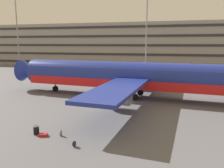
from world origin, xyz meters
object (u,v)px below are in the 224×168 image
suitcase_scuffed (43,135)px  backpack_small (74,144)px  airliner (132,77)px  backpack_red (60,133)px  suitcase_large (36,130)px

suitcase_scuffed → backpack_small: backpack_small is taller
airliner → suitcase_scuffed: airliner is taller
airliner → backpack_red: size_ratio=70.05×
airliner → suitcase_scuffed: (-4.83, -16.02, -2.95)m
backpack_small → backpack_red: bearing=140.7°
suitcase_scuffed → backpack_red: 1.47m
airliner → backpack_red: 16.18m
suitcase_scuffed → backpack_small: size_ratio=1.70×
backpack_small → suitcase_large: bearing=161.8°
suitcase_scuffed → suitcase_large: bearing=165.3°
suitcase_scuffed → backpack_small: 3.58m
suitcase_large → backpack_red: 2.19m
airliner → suitcase_scuffed: bearing=-106.8°
airliner → suitcase_large: (-5.61, -15.81, -2.70)m
airliner → backpack_small: bearing=-94.8°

